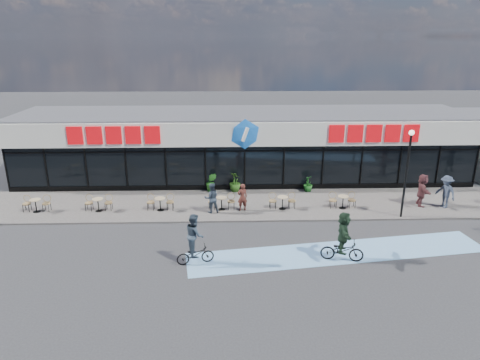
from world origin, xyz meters
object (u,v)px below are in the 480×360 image
object	(u,v)px
pedestrian_a	(446,192)
lamp_post	(407,166)
potted_plant_right	(308,184)
pedestrian_b	(422,190)
patron_right	(212,198)
cyclist_a	(343,240)
potted_plant_left	(235,182)
potted_plant_mid	(211,182)
patron_left	(242,197)
bistro_set_0	(36,204)

from	to	relation	value
pedestrian_a	lamp_post	bearing A→B (deg)	-91.34
potted_plant_right	pedestrian_b	distance (m)	6.70
lamp_post	patron_right	xyz separation A→B (m)	(-10.41, 0.92, -2.03)
pedestrian_a	cyclist_a	bearing A→B (deg)	-76.43
cyclist_a	pedestrian_a	bearing A→B (deg)	37.87
potted_plant_left	potted_plant_mid	size ratio (longest dim) A/B	1.02
pedestrian_b	potted_plant_mid	bearing A→B (deg)	87.17
lamp_post	potted_plant_left	bearing A→B (deg)	154.18
potted_plant_left	patron_right	world-z (taller)	patron_right
patron_left	cyclist_a	world-z (taller)	cyclist_a
potted_plant_left	pedestrian_b	xyz separation A→B (m)	(10.81, -2.77, 0.32)
lamp_post	pedestrian_b	size ratio (longest dim) A/B	2.54
bistro_set_0	potted_plant_right	size ratio (longest dim) A/B	1.50
bistro_set_0	pedestrian_b	size ratio (longest dim) A/B	0.81
bistro_set_0	patron_left	size ratio (longest dim) A/B	0.97
pedestrian_a	pedestrian_b	xyz separation A→B (m)	(-1.23, 0.34, -0.01)
potted_plant_mid	cyclist_a	xyz separation A→B (m)	(6.09, -8.90, 0.31)
potted_plant_mid	cyclist_a	bearing A→B (deg)	-55.59
bistro_set_0	potted_plant_right	bearing A→B (deg)	10.03
potted_plant_mid	patron_right	world-z (taller)	patron_right
patron_right	pedestrian_b	size ratio (longest dim) A/B	0.91
potted_plant_right	pedestrian_b	xyz separation A→B (m)	(6.15, -2.61, 0.44)
patron_left	lamp_post	bearing A→B (deg)	159.52
bistro_set_0	potted_plant_right	xyz separation A→B (m)	(15.92, 2.82, 0.06)
pedestrian_a	cyclist_a	xyz separation A→B (m)	(-7.45, -5.79, -0.04)
potted_plant_right	patron_left	xyz separation A→B (m)	(-4.30, -3.04, 0.28)
cyclist_a	patron_left	bearing A→B (deg)	126.57
bistro_set_0	potted_plant_right	world-z (taller)	potted_plant_right
bistro_set_0	pedestrian_a	distance (m)	23.31
potted_plant_left	potted_plant_right	world-z (taller)	potted_plant_left
potted_plant_right	patron_left	world-z (taller)	patron_left
patron_left	pedestrian_a	xyz separation A→B (m)	(11.68, 0.10, 0.16)
bistro_set_0	potted_plant_left	distance (m)	11.65
bistro_set_0	patron_left	world-z (taller)	patron_left
potted_plant_mid	pedestrian_a	distance (m)	13.90
potted_plant_right	cyclist_a	bearing A→B (deg)	-90.46
lamp_post	pedestrian_a	size ratio (longest dim) A/B	2.52
potted_plant_left	pedestrian_b	size ratio (longest dim) A/B	0.66
bistro_set_0	pedestrian_b	bearing A→B (deg)	0.54
potted_plant_left	potted_plant_mid	xyz separation A→B (m)	(-1.51, -0.01, -0.01)
lamp_post	pedestrian_b	distance (m)	3.07
potted_plant_right	potted_plant_left	bearing A→B (deg)	177.96
bistro_set_0	patron_left	xyz separation A→B (m)	(11.63, -0.23, 0.34)
potted_plant_left	lamp_post	bearing A→B (deg)	-25.82
lamp_post	pedestrian_a	world-z (taller)	lamp_post
patron_left	patron_right	size ratio (longest dim) A/B	0.92
lamp_post	potted_plant_left	xyz separation A→B (m)	(-9.05, 4.38, -2.26)
bistro_set_0	patron_left	bearing A→B (deg)	-1.11
cyclist_a	lamp_post	bearing A→B (deg)	45.43
bistro_set_0	patron_right	xyz separation A→B (m)	(9.90, -0.47, 0.41)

